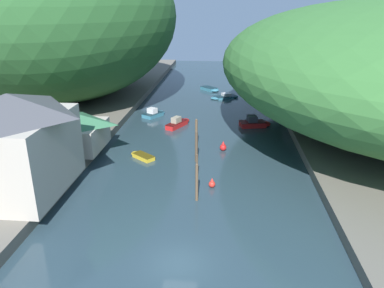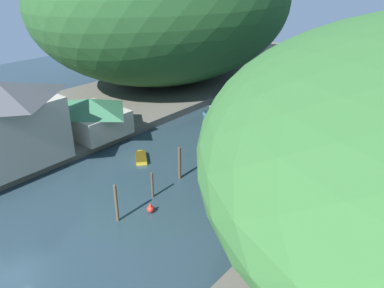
{
  "view_description": "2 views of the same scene",
  "coord_description": "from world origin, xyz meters",
  "px_view_note": "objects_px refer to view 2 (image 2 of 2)",
  "views": [
    {
      "loc": [
        2.75,
        -20.61,
        16.49
      ],
      "look_at": [
        -0.62,
        17.67,
        2.02
      ],
      "focal_mm": 35.0,
      "sensor_mm": 36.0,
      "label": 1
    },
    {
      "loc": [
        22.16,
        -7.25,
        19.43
      ],
      "look_at": [
        -0.98,
        20.59,
        2.54
      ],
      "focal_mm": 35.0,
      "sensor_mm": 36.0,
      "label": 2
    }
  ],
  "objects_px": {
    "boat_open_rowboat": "(305,150)",
    "right_bank_cottage": "(383,144)",
    "boat_white_cruiser": "(223,129)",
    "waterfront_building": "(5,122)",
    "channel_buoy_far": "(150,208)",
    "boat_cabin_cruiser": "(141,156)",
    "person_by_boathouse": "(55,146)",
    "channel_buoy_near": "(223,170)",
    "boat_navy_launch": "(321,94)",
    "boat_far_right_bank": "(217,112)",
    "boat_moored_right": "(322,107)",
    "person_on_quay": "(3,161)",
    "boathouse_shed": "(92,115)"
  },
  "relations": [
    {
      "from": "boat_open_rowboat",
      "to": "right_bank_cottage",
      "type": "bearing_deg",
      "value": 85.05
    },
    {
      "from": "right_bank_cottage",
      "to": "boat_white_cruiser",
      "type": "bearing_deg",
      "value": -174.36
    },
    {
      "from": "waterfront_building",
      "to": "boat_open_rowboat",
      "type": "relative_size",
      "value": 2.27
    },
    {
      "from": "right_bank_cottage",
      "to": "channel_buoy_far",
      "type": "height_order",
      "value": "right_bank_cottage"
    },
    {
      "from": "boat_cabin_cruiser",
      "to": "boat_open_rowboat",
      "type": "distance_m",
      "value": 18.89
    },
    {
      "from": "right_bank_cottage",
      "to": "channel_buoy_far",
      "type": "distance_m",
      "value": 24.56
    },
    {
      "from": "person_by_boathouse",
      "to": "channel_buoy_near",
      "type": "bearing_deg",
      "value": -74.03
    },
    {
      "from": "channel_buoy_near",
      "to": "channel_buoy_far",
      "type": "bearing_deg",
      "value": -95.69
    },
    {
      "from": "right_bank_cottage",
      "to": "boat_navy_launch",
      "type": "bearing_deg",
      "value": 124.64
    },
    {
      "from": "boat_far_right_bank",
      "to": "channel_buoy_near",
      "type": "distance_m",
      "value": 17.52
    },
    {
      "from": "boat_moored_right",
      "to": "boat_far_right_bank",
      "type": "bearing_deg",
      "value": 109.36
    },
    {
      "from": "boat_far_right_bank",
      "to": "boat_moored_right",
      "type": "bearing_deg",
      "value": 80.99
    },
    {
      "from": "person_on_quay",
      "to": "person_by_boathouse",
      "type": "bearing_deg",
      "value": 10.29
    },
    {
      "from": "boat_navy_launch",
      "to": "boat_white_cruiser",
      "type": "bearing_deg",
      "value": 38.67
    },
    {
      "from": "boat_open_rowboat",
      "to": "channel_buoy_near",
      "type": "distance_m",
      "value": 10.86
    },
    {
      "from": "boat_white_cruiser",
      "to": "channel_buoy_near",
      "type": "xyz_separation_m",
      "value": [
        6.43,
        -9.01,
        -0.01
      ]
    },
    {
      "from": "person_on_quay",
      "to": "channel_buoy_near",
      "type": "bearing_deg",
      "value": -27.64
    },
    {
      "from": "boat_cabin_cruiser",
      "to": "boathouse_shed",
      "type": "bearing_deg",
      "value": 130.65
    },
    {
      "from": "boat_white_cruiser",
      "to": "boat_navy_launch",
      "type": "bearing_deg",
      "value": 107.22
    },
    {
      "from": "boat_moored_right",
      "to": "person_by_boathouse",
      "type": "height_order",
      "value": "person_by_boathouse"
    },
    {
      "from": "waterfront_building",
      "to": "right_bank_cottage",
      "type": "relative_size",
      "value": 1.51
    },
    {
      "from": "person_by_boathouse",
      "to": "channel_buoy_far",
      "type": "bearing_deg",
      "value": -105.78
    },
    {
      "from": "boat_open_rowboat",
      "to": "boat_navy_launch",
      "type": "height_order",
      "value": "boat_open_rowboat"
    },
    {
      "from": "boat_white_cruiser",
      "to": "boat_far_right_bank",
      "type": "distance_m",
      "value": 6.49
    },
    {
      "from": "boat_moored_right",
      "to": "boat_cabin_cruiser",
      "type": "xyz_separation_m",
      "value": [
        -9.05,
        -29.54,
        -0.03
      ]
    },
    {
      "from": "waterfront_building",
      "to": "channel_buoy_near",
      "type": "bearing_deg",
      "value": 37.32
    },
    {
      "from": "boat_cabin_cruiser",
      "to": "channel_buoy_near",
      "type": "bearing_deg",
      "value": -31.9
    },
    {
      "from": "boat_open_rowboat",
      "to": "channel_buoy_far",
      "type": "distance_m",
      "value": 20.29
    },
    {
      "from": "boathouse_shed",
      "to": "channel_buoy_near",
      "type": "xyz_separation_m",
      "value": [
        17.58,
        3.18,
        -2.8
      ]
    },
    {
      "from": "boat_white_cruiser",
      "to": "boat_cabin_cruiser",
      "type": "xyz_separation_m",
      "value": [
        -2.82,
        -12.07,
        -0.23
      ]
    },
    {
      "from": "waterfront_building",
      "to": "boat_white_cruiser",
      "type": "height_order",
      "value": "waterfront_building"
    },
    {
      "from": "waterfront_building",
      "to": "boat_open_rowboat",
      "type": "height_order",
      "value": "waterfront_building"
    },
    {
      "from": "waterfront_building",
      "to": "boat_white_cruiser",
      "type": "bearing_deg",
      "value": 63.45
    },
    {
      "from": "right_bank_cottage",
      "to": "channel_buoy_near",
      "type": "xyz_separation_m",
      "value": [
        -12.23,
        -10.85,
        -2.72
      ]
    },
    {
      "from": "boat_open_rowboat",
      "to": "boat_navy_launch",
      "type": "relative_size",
      "value": 1.07
    },
    {
      "from": "boat_cabin_cruiser",
      "to": "person_by_boathouse",
      "type": "xyz_separation_m",
      "value": [
        -6.42,
        -6.54,
        1.73
      ]
    },
    {
      "from": "boathouse_shed",
      "to": "boat_far_right_bank",
      "type": "distance_m",
      "value": 18.47
    },
    {
      "from": "boat_far_right_bank",
      "to": "channel_buoy_far",
      "type": "xyz_separation_m",
      "value": [
        9.87,
        -23.44,
        -0.04
      ]
    },
    {
      "from": "boat_navy_launch",
      "to": "person_on_quay",
      "type": "distance_m",
      "value": 49.48
    },
    {
      "from": "boat_moored_right",
      "to": "boat_open_rowboat",
      "type": "distance_m",
      "value": 17.26
    },
    {
      "from": "right_bank_cottage",
      "to": "boat_moored_right",
      "type": "distance_m",
      "value": 20.18
    },
    {
      "from": "boat_navy_launch",
      "to": "channel_buoy_near",
      "type": "bearing_deg",
      "value": 52.33
    },
    {
      "from": "boat_white_cruiser",
      "to": "channel_buoy_far",
      "type": "xyz_separation_m",
      "value": [
        5.47,
        -18.67,
        -0.1
      ]
    },
    {
      "from": "boathouse_shed",
      "to": "right_bank_cottage",
      "type": "distance_m",
      "value": 32.95
    },
    {
      "from": "boat_white_cruiser",
      "to": "boat_open_rowboat",
      "type": "relative_size",
      "value": 1.08
    },
    {
      "from": "channel_buoy_far",
      "to": "person_on_quay",
      "type": "relative_size",
      "value": 0.58
    },
    {
      "from": "boat_moored_right",
      "to": "channel_buoy_far",
      "type": "relative_size",
      "value": 5.6
    },
    {
      "from": "right_bank_cottage",
      "to": "person_by_boathouse",
      "type": "distance_m",
      "value": 34.62
    },
    {
      "from": "waterfront_building",
      "to": "boat_far_right_bank",
      "type": "xyz_separation_m",
      "value": [
        6.83,
        27.23,
        -5.04
      ]
    },
    {
      "from": "boat_navy_launch",
      "to": "person_by_boathouse",
      "type": "height_order",
      "value": "person_by_boathouse"
    }
  ]
}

